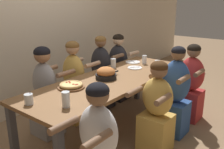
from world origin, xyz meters
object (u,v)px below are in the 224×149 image
object	(u,v)px
drinking_glass_c	(157,66)
drinking_glass_e	(66,100)
diner_near_right	(190,86)
diner_far_midright	(101,76)
diner_far_right	(118,70)
cocktail_glass_blue	(29,100)
diner_far_center	(74,85)
drinking_glass_d	(93,96)
drinking_glass_a	(144,60)
pizza_board_main	(71,85)
diner_near_midright	(175,96)
empty_plate_a	(133,62)
empty_plate_b	(135,68)
drinking_glass_b	(113,64)
diner_near_center	(156,111)
diner_far_midleft	(46,95)
skillet_bowl	(106,74)

from	to	relation	value
drinking_glass_c	drinking_glass_e	distance (m)	1.59
diner_near_right	diner_far_midright	bearing A→B (deg)	19.91
diner_far_right	cocktail_glass_blue	bearing A→B (deg)	-76.39
drinking_glass_c	diner_far_center	size ratio (longest dim) A/B	0.13
diner_far_right	drinking_glass_d	bearing A→B (deg)	-60.81
drinking_glass_a	diner_far_right	xyz separation A→B (m)	(0.13, 0.59, -0.30)
pizza_board_main	diner_near_midright	size ratio (longest dim) A/B	0.26
diner_near_right	empty_plate_a	bearing A→B (deg)	11.13
empty_plate_b	diner_near_midright	distance (m)	0.72
drinking_glass_a	empty_plate_a	bearing A→B (deg)	100.75
empty_plate_b	drinking_glass_a	xyz separation A→B (m)	(0.29, 0.02, 0.06)
drinking_glass_b	drinking_glass_c	distance (m)	0.63
drinking_glass_a	diner_far_center	bearing A→B (deg)	147.27
drinking_glass_d	drinking_glass_b	bearing A→B (deg)	28.53
diner_near_center	diner_near_right	bearing A→B (deg)	-90.00
diner_far_center	diner_near_center	size ratio (longest dim) A/B	1.08
empty_plate_b	diner_far_midleft	world-z (taller)	diner_far_midleft
diner_far_center	cocktail_glass_blue	bearing A→B (deg)	-64.41
pizza_board_main	drinking_glass_d	world-z (taller)	drinking_glass_d
empty_plate_a	empty_plate_b	bearing A→B (deg)	-141.70
skillet_bowl	empty_plate_b	size ratio (longest dim) A/B	1.84
pizza_board_main	diner_far_center	size ratio (longest dim) A/B	0.26
cocktail_glass_blue	diner_far_right	distance (m)	2.18
diner_near_center	diner_far_midright	bearing A→B (deg)	-23.32
drinking_glass_d	cocktail_glass_blue	bearing A→B (deg)	133.03
diner_far_midright	skillet_bowl	bearing A→B (deg)	-45.46
pizza_board_main	empty_plate_b	bearing A→B (deg)	-5.92
pizza_board_main	drinking_glass_e	world-z (taller)	drinking_glass_e
diner_far_midright	diner_near_midright	world-z (taller)	diner_far_midright
drinking_glass_c	diner_near_right	bearing A→B (deg)	-44.84
diner_far_right	diner_near_center	bearing A→B (deg)	-38.15
drinking_glass_e	diner_far_midleft	size ratio (longest dim) A/B	0.13
drinking_glass_d	drinking_glass_e	distance (m)	0.26
diner_far_midleft	drinking_glass_a	bearing A→B (deg)	67.40
cocktail_glass_blue	drinking_glass_e	distance (m)	0.37
drinking_glass_d	diner_far_right	bearing A→B (deg)	29.19
diner_far_midright	diner_near_midright	distance (m)	1.28
pizza_board_main	diner_near_center	world-z (taller)	diner_near_center
empty_plate_b	diner_far_center	xyz separation A→B (m)	(-0.62, 0.61, -0.23)
cocktail_glass_blue	drinking_glass_c	distance (m)	1.80
diner_near_center	skillet_bowl	bearing A→B (deg)	3.88
drinking_glass_c	diner_far_right	xyz separation A→B (m)	(0.35, 0.92, -0.29)
drinking_glass_e	diner_near_midright	bearing A→B (deg)	-17.52
drinking_glass_a	drinking_glass_c	xyz separation A→B (m)	(-0.22, -0.34, -0.00)
pizza_board_main	diner_far_right	distance (m)	1.64
drinking_glass_a	diner_near_right	world-z (taller)	diner_near_right
drinking_glass_d	skillet_bowl	bearing A→B (deg)	29.11
pizza_board_main	drinking_glass_c	xyz separation A→B (m)	(1.20, -0.43, 0.04)
drinking_glass_e	diner_far_midright	distance (m)	1.72
pizza_board_main	empty_plate_b	distance (m)	1.13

